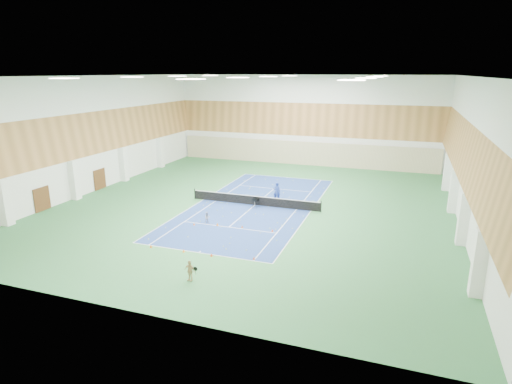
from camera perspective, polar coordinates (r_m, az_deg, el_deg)
ground at (r=41.09m, az=-0.17°, el=-1.78°), size 40.00×40.00×0.00m
room_shell at (r=39.70m, az=-0.17°, el=6.51°), size 36.00×40.00×12.00m
wood_cladding at (r=39.43m, az=-0.18°, el=9.38°), size 36.00×40.00×8.00m
ceiling_light_grid at (r=39.19m, az=-0.18°, el=15.08°), size 21.40×25.40×0.06m
court_surface at (r=41.09m, az=-0.17°, el=-1.77°), size 10.97×23.77×0.01m
tennis_balls_scatter at (r=41.08m, az=-0.17°, el=-1.72°), size 10.57×22.77×0.07m
tennis_net at (r=40.93m, az=-0.17°, el=-1.04°), size 12.80×0.10×1.10m
back_curtain at (r=59.17m, az=6.27°, el=5.16°), size 35.40×0.16×3.20m
door_left_a at (r=43.90m, az=-26.64°, el=-0.85°), size 0.08×1.80×2.20m
door_left_b at (r=49.54m, az=-20.11°, el=1.62°), size 0.08×1.80×2.20m
coach at (r=42.19m, az=2.79°, el=0.04°), size 0.79×0.60×1.93m
child_court at (r=36.42m, az=-6.51°, el=-3.41°), size 0.59×0.57×0.97m
child_apron at (r=26.84m, az=-8.83°, el=-10.32°), size 0.83×0.47×1.33m
ball_cart at (r=40.32m, az=-0.04°, el=-1.43°), size 0.61×0.61×0.94m
cone_svc_a at (r=36.18m, az=-8.26°, el=-4.23°), size 0.20×0.20×0.22m
cone_svc_b at (r=35.85m, az=-5.18°, el=-4.31°), size 0.22×0.22×0.24m
cone_svc_c at (r=35.27m, az=-1.86°, el=-4.62°), size 0.18×0.18×0.20m
cone_svc_d at (r=34.43m, az=2.20°, el=-5.14°), size 0.19×0.19×0.21m
cone_base_a at (r=32.33m, az=-13.84°, el=-7.03°), size 0.20×0.20×0.22m
cone_base_b at (r=31.11m, az=-9.63°, el=-7.71°), size 0.20×0.20×0.21m
cone_base_c at (r=30.18m, az=-5.95°, el=-8.33°), size 0.19×0.19×0.21m
cone_base_d at (r=29.52m, az=-0.28°, el=-8.81°), size 0.18×0.18×0.20m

